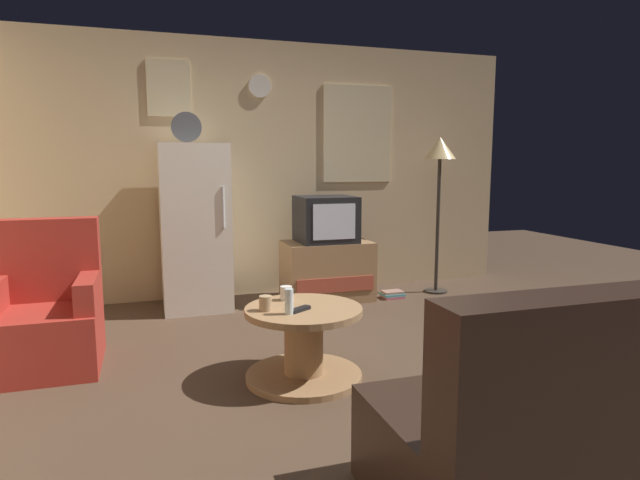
{
  "coord_description": "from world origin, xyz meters",
  "views": [
    {
      "loc": [
        -1.2,
        -2.93,
        1.33
      ],
      "look_at": [
        0.04,
        0.9,
        0.75
      ],
      "focal_mm": 30.08,
      "sensor_mm": 36.0,
      "label": 1
    }
  ],
  "objects_px": {
    "fridge": "(195,227)",
    "coffee_table": "(304,343)",
    "crt_tv": "(326,219)",
    "mug_ceramic_tan": "(265,303)",
    "wine_glass": "(289,302)",
    "mug_ceramic_white": "(286,293)",
    "book_stack": "(392,294)",
    "remote_control": "(300,309)",
    "standing_lamp": "(440,160)",
    "tv_stand": "(327,271)",
    "armchair": "(44,316)",
    "couch": "(599,426)"
  },
  "relations": [
    {
      "from": "mug_ceramic_white",
      "to": "mug_ceramic_tan",
      "type": "relative_size",
      "value": 1.0
    },
    {
      "from": "tv_stand",
      "to": "book_stack",
      "type": "relative_size",
      "value": 3.85
    },
    {
      "from": "standing_lamp",
      "to": "mug_ceramic_tan",
      "type": "relative_size",
      "value": 17.67
    },
    {
      "from": "remote_control",
      "to": "book_stack",
      "type": "height_order",
      "value": "remote_control"
    },
    {
      "from": "crt_tv",
      "to": "standing_lamp",
      "type": "xyz_separation_m",
      "value": [
        1.19,
        -0.05,
        0.56
      ]
    },
    {
      "from": "wine_glass",
      "to": "couch",
      "type": "xyz_separation_m",
      "value": [
        0.88,
        -1.4,
        -0.22
      ]
    },
    {
      "from": "coffee_table",
      "to": "mug_ceramic_white",
      "type": "height_order",
      "value": "mug_ceramic_white"
    },
    {
      "from": "coffee_table",
      "to": "tv_stand",
      "type": "bearing_deg",
      "value": 67.26
    },
    {
      "from": "mug_ceramic_white",
      "to": "coffee_table",
      "type": "bearing_deg",
      "value": -74.3
    },
    {
      "from": "mug_ceramic_tan",
      "to": "mug_ceramic_white",
      "type": "bearing_deg",
      "value": 49.05
    },
    {
      "from": "wine_glass",
      "to": "crt_tv",
      "type": "bearing_deg",
      "value": 65.81
    },
    {
      "from": "crt_tv",
      "to": "standing_lamp",
      "type": "relative_size",
      "value": 0.34
    },
    {
      "from": "crt_tv",
      "to": "tv_stand",
      "type": "bearing_deg",
      "value": 3.98
    },
    {
      "from": "wine_glass",
      "to": "armchair",
      "type": "bearing_deg",
      "value": 149.29
    },
    {
      "from": "remote_control",
      "to": "couch",
      "type": "height_order",
      "value": "couch"
    },
    {
      "from": "coffee_table",
      "to": "book_stack",
      "type": "xyz_separation_m",
      "value": [
        1.4,
        1.68,
        -0.19
      ]
    },
    {
      "from": "remote_control",
      "to": "armchair",
      "type": "distance_m",
      "value": 1.72
    },
    {
      "from": "coffee_table",
      "to": "standing_lamp",
      "type": "bearing_deg",
      "value": 42.32
    },
    {
      "from": "fridge",
      "to": "couch",
      "type": "bearing_deg",
      "value": -70.08
    },
    {
      "from": "standing_lamp",
      "to": "fridge",
      "type": "bearing_deg",
      "value": 176.76
    },
    {
      "from": "coffee_table",
      "to": "remote_control",
      "type": "bearing_deg",
      "value": -120.7
    },
    {
      "from": "wine_glass",
      "to": "tv_stand",
      "type": "bearing_deg",
      "value": 65.48
    },
    {
      "from": "coffee_table",
      "to": "couch",
      "type": "height_order",
      "value": "couch"
    },
    {
      "from": "crt_tv",
      "to": "mug_ceramic_tan",
      "type": "relative_size",
      "value": 6.0
    },
    {
      "from": "wine_glass",
      "to": "mug_ceramic_white",
      "type": "bearing_deg",
      "value": 78.8
    },
    {
      "from": "fridge",
      "to": "wine_glass",
      "type": "distance_m",
      "value": 2.07
    },
    {
      "from": "standing_lamp",
      "to": "coffee_table",
      "type": "height_order",
      "value": "standing_lamp"
    },
    {
      "from": "remote_control",
      "to": "book_stack",
      "type": "bearing_deg",
      "value": 17.71
    },
    {
      "from": "book_stack",
      "to": "mug_ceramic_tan",
      "type": "bearing_deg",
      "value": -134.33
    },
    {
      "from": "mug_ceramic_tan",
      "to": "tv_stand",
      "type": "bearing_deg",
      "value": 61.27
    },
    {
      "from": "mug_ceramic_white",
      "to": "book_stack",
      "type": "xyz_separation_m",
      "value": [
        1.46,
        1.47,
        -0.47
      ]
    },
    {
      "from": "coffee_table",
      "to": "armchair",
      "type": "relative_size",
      "value": 0.75
    },
    {
      "from": "fridge",
      "to": "coffee_table",
      "type": "xyz_separation_m",
      "value": [
        0.48,
        -1.91,
        -0.53
      ]
    },
    {
      "from": "crt_tv",
      "to": "couch",
      "type": "height_order",
      "value": "crt_tv"
    },
    {
      "from": "tv_stand",
      "to": "standing_lamp",
      "type": "xyz_separation_m",
      "value": [
        1.18,
        -0.06,
        1.07
      ]
    },
    {
      "from": "tv_stand",
      "to": "standing_lamp",
      "type": "height_order",
      "value": "standing_lamp"
    },
    {
      "from": "coffee_table",
      "to": "couch",
      "type": "distance_m",
      "value": 1.7
    },
    {
      "from": "wine_glass",
      "to": "mug_ceramic_tan",
      "type": "relative_size",
      "value": 1.67
    },
    {
      "from": "crt_tv",
      "to": "standing_lamp",
      "type": "height_order",
      "value": "standing_lamp"
    },
    {
      "from": "wine_glass",
      "to": "book_stack",
      "type": "bearing_deg",
      "value": 49.65
    },
    {
      "from": "coffee_table",
      "to": "wine_glass",
      "type": "bearing_deg",
      "value": -135.81
    },
    {
      "from": "tv_stand",
      "to": "armchair",
      "type": "bearing_deg",
      "value": -154.76
    },
    {
      "from": "mug_ceramic_tan",
      "to": "remote_control",
      "type": "bearing_deg",
      "value": -20.67
    },
    {
      "from": "standing_lamp",
      "to": "armchair",
      "type": "height_order",
      "value": "standing_lamp"
    },
    {
      "from": "coffee_table",
      "to": "armchair",
      "type": "xyz_separation_m",
      "value": [
        -1.55,
        0.73,
        0.11
      ]
    },
    {
      "from": "remote_control",
      "to": "coffee_table",
      "type": "bearing_deg",
      "value": 26.59
    },
    {
      "from": "crt_tv",
      "to": "mug_ceramic_tan",
      "type": "height_order",
      "value": "crt_tv"
    },
    {
      "from": "mug_ceramic_tan",
      "to": "armchair",
      "type": "distance_m",
      "value": 1.52
    },
    {
      "from": "mug_ceramic_white",
      "to": "mug_ceramic_tan",
      "type": "height_order",
      "value": "same"
    },
    {
      "from": "crt_tv",
      "to": "wine_glass",
      "type": "height_order",
      "value": "crt_tv"
    }
  ]
}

